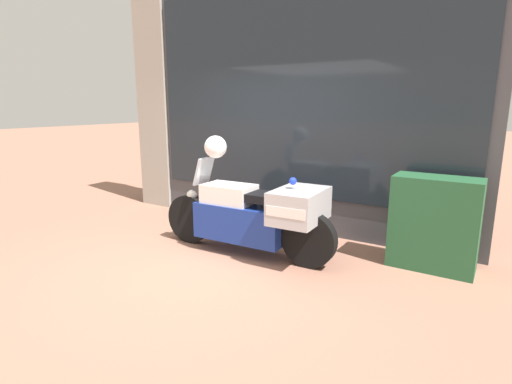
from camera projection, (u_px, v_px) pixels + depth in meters
The scene contains 6 objects.
ground_plane at pixel (201, 263), 4.84m from camera, with size 60.00×60.00×0.00m, color #9E6B56.
shop_building at pixel (264, 95), 6.22m from camera, with size 5.89×0.55×4.03m.
window_display at pixel (298, 195), 6.26m from camera, with size 4.74×0.30×2.07m.
paramedic_motorcycle at pixel (256, 214), 4.98m from camera, with size 2.45×0.79×1.21m.
utility_cabinet at pixel (434, 223), 4.61m from camera, with size 0.94×0.46×1.09m, color #235633.
white_helmet at pixel (216, 147), 5.10m from camera, with size 0.29×0.29×0.29m, color white.
Camera 1 is at (2.99, -3.47, 1.89)m, focal length 28.00 mm.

